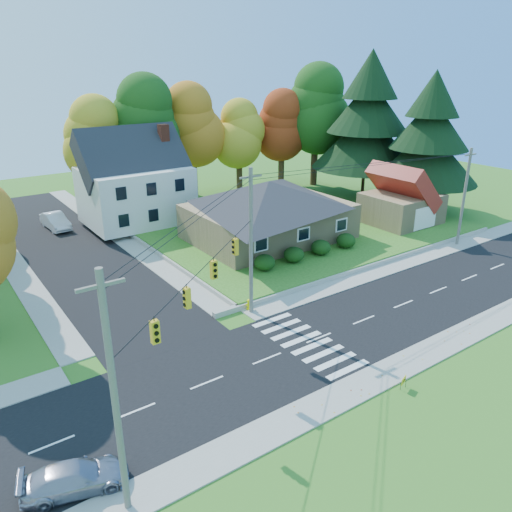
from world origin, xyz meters
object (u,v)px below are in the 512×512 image
(ranch_house, at_px, (269,209))
(white_car, at_px, (56,221))
(silver_sedan, at_px, (75,478))
(fire_hydrant, at_px, (249,305))

(ranch_house, distance_m, white_car, 22.18)
(ranch_house, bearing_deg, silver_sedan, -141.19)
(ranch_house, relative_size, white_car, 2.98)
(ranch_house, xyz_separation_m, silver_sedan, (-23.85, -19.18, -2.64))
(ranch_house, height_order, fire_hydrant, ranch_house)
(silver_sedan, relative_size, fire_hydrant, 4.96)
(ranch_house, relative_size, fire_hydrant, 17.47)
(white_car, xyz_separation_m, fire_hydrant, (5.92, -26.25, -0.43))
(ranch_house, height_order, white_car, ranch_house)
(ranch_house, distance_m, silver_sedan, 30.72)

